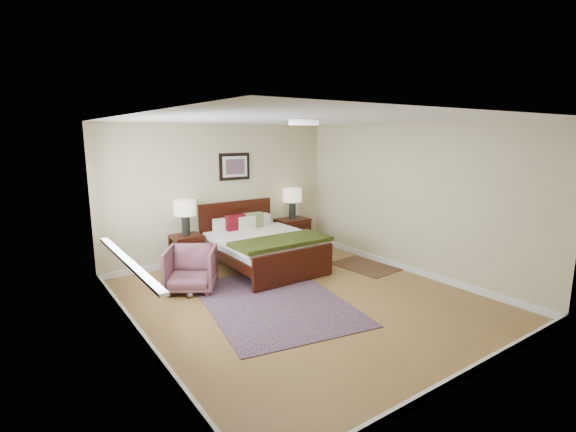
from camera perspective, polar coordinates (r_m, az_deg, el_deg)
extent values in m
plane|color=olive|center=(6.06, 2.01, -11.26)|extent=(5.00, 5.00, 0.00)
cube|color=#C1B48C|center=(7.82, -9.04, 3.19)|extent=(4.50, 0.04, 2.50)
cube|color=#C1B48C|center=(4.06, 24.00, -4.90)|extent=(4.50, 0.04, 2.50)
cube|color=#C1B48C|center=(4.73, -20.23, -2.45)|extent=(0.04, 5.00, 2.50)
cube|color=#C1B48C|center=(7.27, 16.40, 2.29)|extent=(0.04, 5.00, 2.50)
cube|color=white|center=(5.61, 2.19, 13.09)|extent=(4.50, 5.00, 0.02)
cube|color=silver|center=(5.37, -22.08, 0.60)|extent=(0.02, 2.72, 1.32)
cube|color=silver|center=(5.38, -21.92, 0.62)|extent=(0.01, 2.60, 1.20)
cube|color=silver|center=(5.52, -21.10, -5.78)|extent=(0.10, 2.72, 0.04)
cube|color=silver|center=(3.19, -11.38, -11.41)|extent=(0.01, 1.00, 2.18)
cube|color=brown|center=(3.21, -11.18, -12.03)|extent=(0.01, 0.90, 2.10)
cylinder|color=#999999|center=(3.56, -13.31, -10.61)|extent=(0.04, 0.04, 0.04)
cylinder|color=white|center=(5.61, 2.18, 12.68)|extent=(0.40, 0.40, 0.07)
cylinder|color=beige|center=(5.61, 2.18, 13.04)|extent=(0.44, 0.44, 0.01)
cube|color=#350F08|center=(8.03, -7.07, -1.68)|extent=(1.50, 0.06, 1.05)
cube|color=#350F08|center=(6.54, 0.88, -6.93)|extent=(1.50, 0.06, 0.53)
cube|color=#350F08|center=(6.96, -8.53, -5.78)|extent=(0.06, 1.87, 0.17)
cube|color=#350F08|center=(7.67, 1.04, -4.07)|extent=(0.06, 1.87, 0.17)
cube|color=silver|center=(7.25, -3.51, -3.97)|extent=(1.40, 1.85, 0.21)
cube|color=silver|center=(7.14, -3.11, -3.05)|extent=(1.58, 1.62, 0.09)
cube|color=#343710|center=(6.73, -0.91, -3.49)|extent=(1.62, 0.70, 0.07)
cube|color=silver|center=(7.64, -8.42, -1.20)|extent=(0.47, 0.18, 0.24)
cube|color=silver|center=(7.95, -4.19, -0.64)|extent=(0.47, 0.18, 0.24)
cube|color=#550911|center=(7.58, -7.20, -0.98)|extent=(0.37, 0.17, 0.30)
cube|color=olive|center=(7.76, -4.75, -0.65)|extent=(0.36, 0.16, 0.30)
cube|color=beige|center=(7.60, -5.66, -1.05)|extent=(0.32, 0.13, 0.26)
cube|color=black|center=(7.87, -7.32, 6.72)|extent=(0.62, 0.03, 0.50)
cube|color=silver|center=(7.85, -7.25, 6.72)|extent=(0.50, 0.01, 0.38)
cube|color=#A52D23|center=(7.84, -7.22, 6.71)|extent=(0.38, 0.01, 0.28)
cube|color=#350F08|center=(7.42, -13.74, -2.76)|extent=(0.50, 0.45, 0.05)
cube|color=#350F08|center=(7.24, -14.69, -5.56)|extent=(0.05, 0.05, 0.55)
cube|color=#350F08|center=(7.40, -11.49, -5.07)|extent=(0.05, 0.05, 0.55)
cube|color=#350F08|center=(7.60, -15.73, -4.84)|extent=(0.05, 0.05, 0.55)
cube|color=#350F08|center=(7.74, -12.65, -4.39)|extent=(0.05, 0.05, 0.55)
cube|color=#350F08|center=(7.25, -13.09, -3.86)|extent=(0.44, 0.03, 0.14)
cube|color=#350F08|center=(8.46, 0.60, -0.54)|extent=(0.63, 0.47, 0.05)
cube|color=#350F08|center=(8.21, -0.19, -3.13)|extent=(0.05, 0.05, 0.58)
cube|color=#350F08|center=(8.54, 2.96, -2.59)|extent=(0.05, 0.05, 0.58)
cube|color=#350F08|center=(8.54, -1.78, -2.58)|extent=(0.05, 0.05, 0.58)
cube|color=#350F08|center=(8.86, 1.32, -2.08)|extent=(0.05, 0.05, 0.58)
cube|color=#350F08|center=(8.31, 1.49, -1.47)|extent=(0.57, 0.03, 0.14)
cube|color=#350F08|center=(8.57, 0.59, -3.57)|extent=(0.57, 0.41, 0.03)
cube|color=black|center=(8.56, 0.59, -3.37)|extent=(0.23, 0.29, 0.03)
cube|color=black|center=(8.55, 0.59, -3.14)|extent=(0.23, 0.29, 0.03)
cube|color=black|center=(8.54, 0.59, -2.92)|extent=(0.23, 0.29, 0.03)
cylinder|color=black|center=(7.38, -13.80, -1.33)|extent=(0.14, 0.14, 0.32)
cylinder|color=black|center=(7.34, -13.87, 0.04)|extent=(0.02, 0.02, 0.06)
cylinder|color=beige|center=(7.32, -13.92, 1.12)|extent=(0.37, 0.37, 0.26)
cylinder|color=black|center=(8.43, 0.60, 0.72)|extent=(0.14, 0.14, 0.32)
cylinder|color=black|center=(8.40, 0.60, 1.93)|extent=(0.02, 0.02, 0.06)
cylinder|color=beige|center=(8.38, 0.60, 2.88)|extent=(0.37, 0.37, 0.26)
imported|color=brown|center=(6.43, -13.12, -7.06)|extent=(0.99, 1.00, 0.66)
cube|color=#0F0D42|center=(5.95, -1.92, -11.61)|extent=(2.25, 2.85, 0.01)
cube|color=black|center=(7.58, 10.44, -6.77)|extent=(0.82, 1.16, 0.01)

